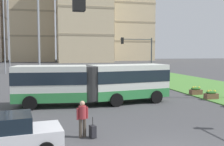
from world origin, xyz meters
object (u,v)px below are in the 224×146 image
Objects in this scene: traffic_light_far_right at (141,52)px; apartment_tower_westcentre at (33,14)px; apartment_tower_centre at (83,12)px; articulated_bus at (94,83)px; flower_planter_4 at (196,91)px; car_white_van at (3,136)px; pedestrian_crossing at (82,116)px; flower_planter_3 at (211,95)px; rolling_suitcase at (93,131)px; apartment_tower_eastcentre at (129,16)px.

traffic_light_far_right is 0.15× the size of apartment_tower_westcentre.
apartment_tower_westcentre reaches higher than apartment_tower_centre.
flower_planter_4 is at bearing 10.00° from articulated_bus.
pedestrian_crossing is at bearing 22.79° from car_white_van.
flower_planter_3 and flower_planter_4 have the same top height.
pedestrian_crossing is 0.04× the size of apartment_tower_centre.
flower_planter_3 is 0.03× the size of apartment_tower_centre.
apartment_tower_eastcentre reaches higher than rolling_suitcase.
car_white_van is at bearing -109.94° from apartment_tower_eastcentre.
car_white_van is 0.79× the size of traffic_light_far_right.
articulated_bus is 10.94× the size of flower_planter_3.
articulated_bus is at bearing -84.75° from apartment_tower_westcentre.
apartment_tower_westcentre reaches higher than traffic_light_far_right.
apartment_tower_centre reaches higher than car_white_van.
flower_planter_3 is (11.33, 7.26, 0.11)m from rolling_suitcase.
car_white_van reaches higher than flower_planter_3.
traffic_light_far_right is 0.15× the size of apartment_tower_centre.
rolling_suitcase is 0.02× the size of apartment_tower_westcentre.
flower_planter_3 is at bearing -79.07° from apartment_tower_westcentre.
articulated_bus reaches higher than pedestrian_crossing.
rolling_suitcase is 0.02× the size of apartment_tower_centre.
flower_planter_4 is 0.03× the size of apartment_tower_westcentre.
traffic_light_far_right reaches higher than car_white_van.
pedestrian_crossing is 13.75m from flower_planter_3.
pedestrian_crossing is 116.10m from apartment_tower_eastcentre.
flower_planter_3 is (9.88, -0.58, -1.23)m from articulated_bus.
articulated_bus is 9.97m from flower_planter_3.
rolling_suitcase is at bearing -100.43° from articulated_bus.
apartment_tower_westcentre is 1.01× the size of apartment_tower_centre.
apartment_tower_centre reaches higher than flower_planter_3.
flower_planter_3 is 0.03× the size of apartment_tower_eastcentre.
articulated_bus is at bearing -170.00° from flower_planter_4.
pedestrian_crossing is at bearing -141.43° from flower_planter_4.
flower_planter_4 is 0.19× the size of traffic_light_far_right.
flower_planter_3 is at bearing -90.00° from flower_planter_4.
rolling_suitcase is at bearing -108.38° from apartment_tower_eastcentre.
flower_planter_4 is at bearing -79.41° from traffic_light_far_right.
car_white_van is at bearing -162.47° from rolling_suitcase.
articulated_bus is 85.88m from apartment_tower_centre.
car_white_van is 4.15× the size of flower_planter_4.
apartment_tower_centre is at bearing 89.53° from flower_planter_4.
car_white_van is 3.57m from pedestrian_crossing.
articulated_bus is at bearing -124.98° from traffic_light_far_right.
pedestrian_crossing is at bearing -103.92° from articulated_bus.
pedestrian_crossing reaches higher than car_white_van.
pedestrian_crossing is 1.79× the size of rolling_suitcase.
flower_planter_4 is 10.57m from traffic_light_far_right.
articulated_bus is at bearing 76.08° from pedestrian_crossing.
pedestrian_crossing is 1.58× the size of flower_planter_4.
flower_planter_3 is 86.07m from apartment_tower_centre.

